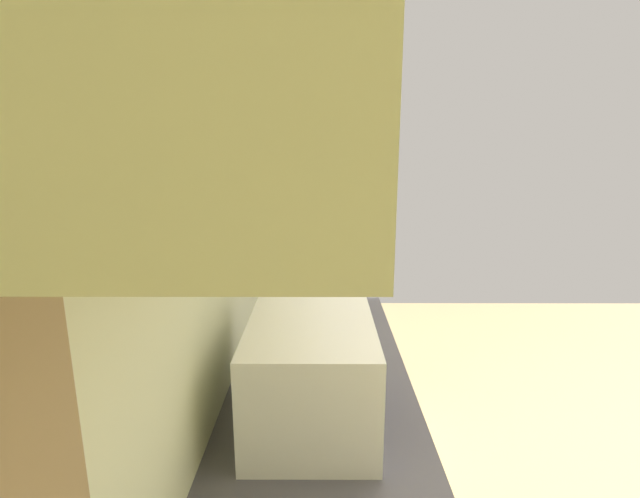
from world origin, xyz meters
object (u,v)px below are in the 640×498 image
at_px(microwave, 312,369).
at_px(kettle, 335,278).
at_px(bowl, 337,307).
at_px(oven_range, 325,320).

relative_size(microwave, kettle, 2.40).
xyz_separation_m(microwave, bowl, (0.82, -0.10, -0.12)).
relative_size(oven_range, microwave, 2.09).
xyz_separation_m(microwave, kettle, (1.14, -0.10, -0.08)).
xyz_separation_m(oven_range, kettle, (-0.66, -0.05, 0.50)).
bearing_deg(bowl, microwave, 172.89).
relative_size(bowl, kettle, 0.91).
height_order(microwave, bowl, microwave).
height_order(microwave, kettle, microwave).
bearing_deg(microwave, bowl, -7.11).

